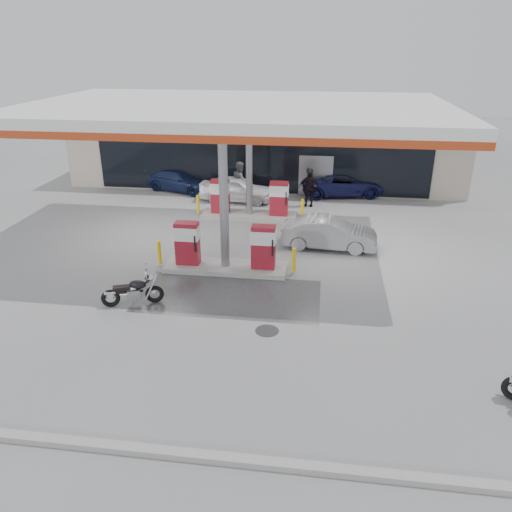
{
  "coord_description": "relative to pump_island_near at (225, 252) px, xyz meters",
  "views": [
    {
      "loc": [
        3.36,
        -14.4,
        7.8
      ],
      "look_at": [
        1.31,
        0.66,
        1.2
      ],
      "focal_mm": 35.0,
      "sensor_mm": 36.0,
      "label": 1
    }
  ],
  "objects": [
    {
      "name": "store_building",
      "position": [
        0.01,
        13.94,
        1.3
      ],
      "size": [
        22.0,
        8.22,
        4.0
      ],
      "color": "#BBB09C",
      "rests_on": "ground"
    },
    {
      "name": "attendant",
      "position": [
        -0.9,
        8.8,
        0.3
      ],
      "size": [
        1.0,
        1.15,
        2.02
      ],
      "primitive_type": "imported",
      "rotation": [
        0.0,
        0.0,
        1.84
      ],
      "color": "#5C5D62",
      "rests_on": "ground"
    },
    {
      "name": "pump_island_near",
      "position": [
        0.0,
        0.0,
        0.0
      ],
      "size": [
        5.14,
        1.3,
        1.78
      ],
      "color": "#9E9E99",
      "rests_on": "ground"
    },
    {
      "name": "hatchback_silver",
      "position": [
        3.76,
        2.65,
        -0.08
      ],
      "size": [
        3.9,
        1.6,
        1.26
      ],
      "primitive_type": "imported",
      "rotation": [
        0.0,
        0.0,
        1.5
      ],
      "color": "#979A9E",
      "rests_on": "ground"
    },
    {
      "name": "drain_cover",
      "position": [
        2.0,
        -4.0,
        -0.71
      ],
      "size": [
        0.7,
        0.7,
        0.01
      ],
      "primitive_type": "cylinder",
      "color": "#38383A",
      "rests_on": "ground"
    },
    {
      "name": "parked_car_left",
      "position": [
        -4.5,
        10.0,
        -0.12
      ],
      "size": [
        4.4,
        2.85,
        1.18
      ],
      "primitive_type": "imported",
      "rotation": [
        0.0,
        0.0,
        1.25
      ],
      "color": "#141E42",
      "rests_on": "ground"
    },
    {
      "name": "biker_walking",
      "position": [
        2.72,
        8.2,
        0.22
      ],
      "size": [
        1.12,
        0.53,
        1.85
      ],
      "primitive_type": "imported",
      "rotation": [
        0.0,
        0.0,
        -0.07
      ],
      "color": "black",
      "rests_on": "ground"
    },
    {
      "name": "kerb",
      "position": [
        0.0,
        -9.0,
        -0.64
      ],
      "size": [
        28.0,
        0.25,
        0.15
      ],
      "primitive_type": "cube",
      "color": "gray",
      "rests_on": "ground"
    },
    {
      "name": "pump_island_far",
      "position": [
        0.0,
        6.0,
        0.0
      ],
      "size": [
        5.14,
        1.3,
        1.78
      ],
      "color": "#9E9E99",
      "rests_on": "ground"
    },
    {
      "name": "canopy",
      "position": [
        0.0,
        3.0,
        4.56
      ],
      "size": [
        16.0,
        10.02,
        5.51
      ],
      "color": "silver",
      "rests_on": "ground"
    },
    {
      "name": "wet_patch",
      "position": [
        0.5,
        -2.0,
        -0.71
      ],
      "size": [
        6.0,
        3.0,
        0.0
      ],
      "primitive_type": "cube",
      "color": "#4C4C4F",
      "rests_on": "ground"
    },
    {
      "name": "parked_car_right",
      "position": [
        4.5,
        10.37,
        -0.08
      ],
      "size": [
        4.85,
        2.89,
        1.26
      ],
      "primitive_type": "imported",
      "rotation": [
        0.0,
        0.0,
        1.75
      ],
      "color": "#171B4E",
      "rests_on": "ground"
    },
    {
      "name": "sedan_white",
      "position": [
        -1.07,
        8.53,
        -0.06
      ],
      "size": [
        3.92,
        1.76,
        1.31
      ],
      "primitive_type": "imported",
      "rotation": [
        0.0,
        0.0,
        1.52
      ],
      "color": "white",
      "rests_on": "ground"
    },
    {
      "name": "ground",
      "position": [
        0.0,
        -2.0,
        -0.71
      ],
      "size": [
        90.0,
        90.0,
        0.0
      ],
      "primitive_type": "plane",
      "color": "gray",
      "rests_on": "ground"
    },
    {
      "name": "parked_motorcycle",
      "position": [
        -2.4,
        -2.98,
        -0.26
      ],
      "size": [
        1.9,
        0.93,
        1.01
      ],
      "rotation": [
        0.0,
        0.0,
        0.35
      ],
      "color": "black",
      "rests_on": "ground"
    }
  ]
}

